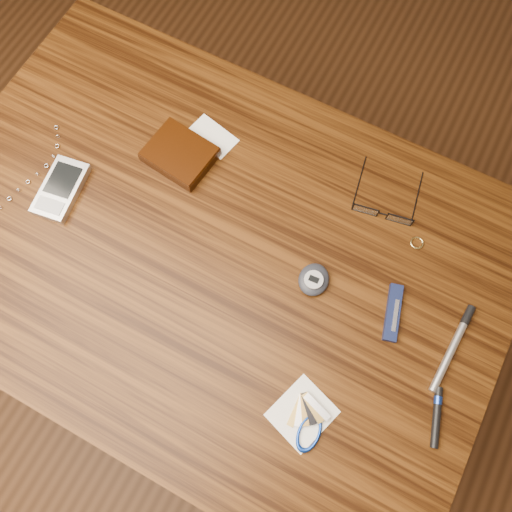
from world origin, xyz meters
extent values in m
plane|color=#472814|center=(0.00, 0.00, 0.00)|extent=(3.80, 3.80, 0.00)
cube|color=#3D1F09|center=(0.00, 0.00, 0.73)|extent=(1.00, 0.70, 0.03)
cylinder|color=#4C2814|center=(-0.45, 0.30, 0.36)|extent=(0.05, 0.05, 0.71)
cylinder|color=#4C2814|center=(0.45, 0.30, 0.36)|extent=(0.05, 0.05, 0.71)
cube|color=black|center=(-0.13, 0.13, 0.76)|extent=(0.12, 0.11, 0.02)
cube|color=black|center=(-0.13, 0.13, 0.77)|extent=(0.12, 0.10, 0.00)
cube|color=silver|center=(-0.10, 0.19, 0.75)|extent=(0.10, 0.07, 0.00)
cube|color=black|center=(0.20, 0.18, 0.76)|extent=(0.04, 0.01, 0.02)
cube|color=white|center=(0.20, 0.18, 0.76)|extent=(0.04, 0.01, 0.02)
cylinder|color=black|center=(0.17, 0.23, 0.75)|extent=(0.02, 0.11, 0.00)
cube|color=black|center=(0.26, 0.19, 0.76)|extent=(0.04, 0.01, 0.02)
cube|color=white|center=(0.26, 0.19, 0.76)|extent=(0.04, 0.01, 0.02)
cylinder|color=black|center=(0.27, 0.25, 0.75)|extent=(0.02, 0.11, 0.00)
cube|color=black|center=(0.23, 0.19, 0.77)|extent=(0.01, 0.00, 0.00)
torus|color=tan|center=(0.31, 0.17, 0.75)|extent=(0.03, 0.03, 0.00)
torus|color=silver|center=(-0.35, -0.10, 0.75)|extent=(0.01, 0.01, 0.01)
torus|color=silver|center=(-0.35, -0.08, 0.75)|extent=(0.01, 0.01, 0.00)
torus|color=silver|center=(-0.35, -0.06, 0.75)|extent=(0.01, 0.01, 0.01)
torus|color=silver|center=(-0.34, -0.04, 0.75)|extent=(0.01, 0.01, 0.00)
torus|color=silver|center=(-0.34, -0.02, 0.75)|extent=(0.01, 0.00, 0.01)
torus|color=silver|center=(-0.33, 0.00, 0.75)|extent=(0.01, 0.01, 0.00)
torus|color=silver|center=(-0.33, 0.02, 0.75)|extent=(0.01, 0.00, 0.01)
torus|color=silver|center=(-0.34, 0.04, 0.75)|extent=(0.01, 0.01, 0.00)
torus|color=silver|center=(-0.35, 0.06, 0.75)|extent=(0.01, 0.01, 0.01)
torus|color=silver|center=(-0.36, 0.07, 0.75)|extent=(0.01, 0.01, 0.00)
cube|color=#B3B3B7|center=(-0.28, -0.03, 0.76)|extent=(0.08, 0.12, 0.02)
cube|color=black|center=(-0.28, -0.01, 0.77)|extent=(0.06, 0.07, 0.00)
cube|color=#93959B|center=(-0.27, -0.06, 0.77)|extent=(0.05, 0.03, 0.00)
ellipsoid|color=#20222A|center=(0.18, 0.03, 0.76)|extent=(0.05, 0.06, 0.02)
cylinder|color=#96989C|center=(0.18, 0.03, 0.77)|extent=(0.03, 0.03, 0.00)
cube|color=black|center=(0.18, 0.03, 0.77)|extent=(0.02, 0.01, 0.00)
cube|color=white|center=(0.26, -0.16, 0.75)|extent=(0.10, 0.11, 0.00)
torus|color=#0E3096|center=(0.28, -0.19, 0.75)|extent=(0.05, 0.05, 0.01)
cube|color=olive|center=(0.25, -0.17, 0.75)|extent=(0.01, 0.05, 0.00)
cube|color=silver|center=(0.25, -0.16, 0.75)|extent=(0.02, 0.05, 0.00)
cube|color=olive|center=(0.26, -0.16, 0.76)|extent=(0.03, 0.05, 0.00)
cube|color=black|center=(0.26, -0.15, 0.76)|extent=(0.04, 0.04, 0.00)
cube|color=olive|center=(0.27, -0.15, 0.76)|extent=(0.05, 0.03, 0.00)
cube|color=silver|center=(0.27, -0.15, 0.76)|extent=(0.05, 0.02, 0.00)
cube|color=#0F1A3D|center=(0.32, 0.04, 0.76)|extent=(0.04, 0.10, 0.01)
cube|color=silver|center=(0.32, 0.04, 0.76)|extent=(0.02, 0.05, 0.00)
cylinder|color=#B5B5BA|center=(0.42, 0.03, 0.76)|extent=(0.02, 0.15, 0.01)
cylinder|color=black|center=(0.42, 0.09, 0.76)|extent=(0.01, 0.03, 0.01)
cylinder|color=black|center=(0.44, -0.08, 0.76)|extent=(0.04, 0.09, 0.01)
cylinder|color=#19359A|center=(0.43, -0.05, 0.76)|extent=(0.02, 0.01, 0.01)
camera|label=1|loc=(0.20, -0.21, 1.54)|focal=35.00mm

